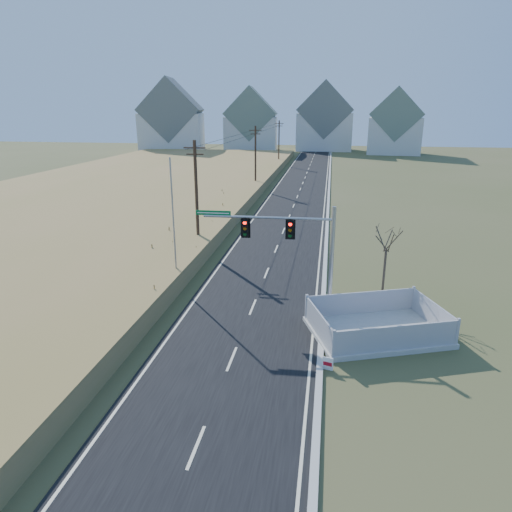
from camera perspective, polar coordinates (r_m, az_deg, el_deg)
The scene contains 16 objects.
ground at distance 23.96m, azimuth -2.02°, elevation -10.42°, with size 260.00×260.00×0.00m, color #464C25.
road at distance 71.68m, azimuth 5.78°, elevation 8.81°, with size 8.00×180.00×0.06m, color black.
curb at distance 71.55m, azimuth 9.14°, elevation 8.71°, with size 0.30×180.00×0.18m, color #B2AFA8.
reed_marsh at distance 67.74m, azimuth -15.71°, elevation 8.23°, with size 38.00×110.00×1.30m, color #9E7847.
utility_pole_near at distance 37.82m, azimuth -7.45°, elevation 7.64°, with size 1.80×0.26×9.00m.
utility_pole_mid at distance 66.85m, azimuth -0.07°, elevation 12.26°, with size 1.80×0.26×9.00m.
utility_pole_far at distance 96.48m, azimuth 2.88°, elevation 14.02°, with size 1.80×0.26×9.00m.
condo_nw at distance 127.86m, azimuth -10.51°, elevation 16.09°, with size 17.69×13.38×19.05m.
condo_nnw at distance 130.63m, azimuth -0.63°, elevation 16.08°, with size 14.93×11.17×17.03m.
condo_n at distance 132.72m, azimuth 8.57°, elevation 16.21°, with size 15.27×10.20×18.54m.
condo_ne at distance 125.73m, azimuth 17.01°, elevation 15.21°, with size 14.12×10.51×16.52m.
traffic_signal_mast at distance 25.68m, azimuth 5.43°, elevation 1.12°, with size 7.96×0.56×6.34m.
fence_enclosure at distance 25.17m, azimuth 14.81°, elevation -8.83°, with size 7.87×6.60×1.54m.
open_sign at distance 21.55m, azimuth 8.95°, elevation -13.15°, with size 0.50×0.18×0.62m.
flagpole at distance 30.10m, azimuth -10.18°, elevation 2.31°, with size 0.38×0.38×8.52m.
bare_tree at distance 28.30m, azimuth 16.09°, elevation 2.18°, with size 1.88×1.88×4.99m.
Camera 1 is at (4.18, -20.65, 11.42)m, focal length 32.00 mm.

